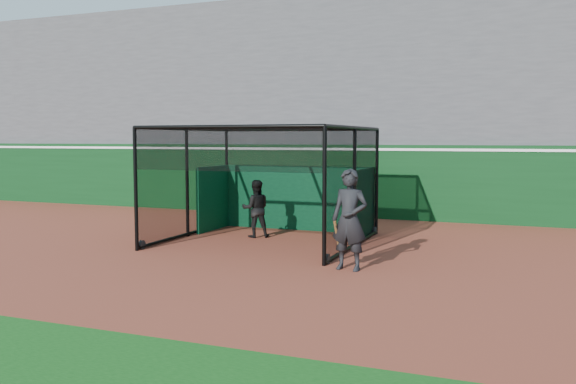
% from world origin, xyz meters
% --- Properties ---
extents(ground, '(120.00, 120.00, 0.00)m').
position_xyz_m(ground, '(0.00, 0.00, 0.00)').
color(ground, brown).
rests_on(ground, ground).
extents(outfield_wall, '(50.00, 0.50, 2.50)m').
position_xyz_m(outfield_wall, '(0.00, 8.50, 1.29)').
color(outfield_wall, '#093412').
rests_on(outfield_wall, ground).
extents(grandstand, '(50.00, 7.85, 8.95)m').
position_xyz_m(grandstand, '(0.00, 12.27, 4.48)').
color(grandstand, '#4C4C4F').
rests_on(grandstand, ground).
extents(batting_cage, '(4.86, 4.83, 2.97)m').
position_xyz_m(batting_cage, '(-0.78, 2.74, 1.48)').
color(batting_cage, black).
rests_on(batting_cage, ground).
extents(batter, '(0.96, 0.90, 1.58)m').
position_xyz_m(batter, '(-1.34, 3.27, 0.79)').
color(batter, black).
rests_on(batter, ground).
extents(on_deck_player, '(0.81, 0.58, 2.09)m').
position_xyz_m(on_deck_player, '(2.21, 0.15, 1.04)').
color(on_deck_player, black).
rests_on(on_deck_player, ground).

